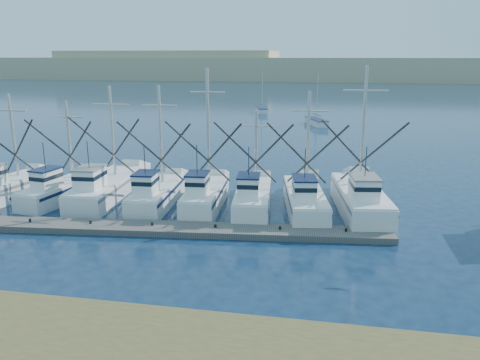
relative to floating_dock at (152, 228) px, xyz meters
name	(u,v)px	position (x,y,z in m)	size (l,w,h in m)	color
ground	(218,286)	(5.68, -6.36, -0.20)	(500.00, 500.00, 0.00)	#0D203B
floating_dock	(152,228)	(0.00, 0.00, 0.00)	(29.81, 1.99, 0.40)	#635F59
dune_ridge	(318,68)	(5.68, 203.64, 4.80)	(360.00, 60.00, 10.00)	tan
trawler_fleet	(190,194)	(0.93, 5.20, 0.78)	(30.14, 9.73, 10.08)	white
sailboat_near	(316,122)	(8.97, 49.39, 0.29)	(3.99, 6.86, 8.10)	white
sailboat_far	(262,110)	(-1.94, 64.72, 0.30)	(3.05, 6.24, 8.10)	white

